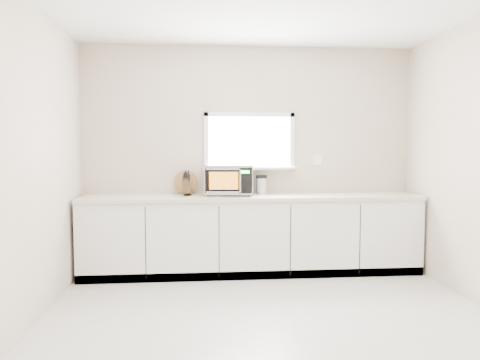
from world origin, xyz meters
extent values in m
plane|color=beige|center=(0.00, 0.00, 0.00)|extent=(4.00, 4.00, 0.00)
cube|color=beige|center=(0.00, 2.00, 1.35)|extent=(4.00, 0.02, 2.70)
cube|color=white|center=(0.00, 1.99, 1.55)|extent=(1.00, 0.02, 0.60)
cube|color=white|center=(0.00, 1.92, 1.23)|extent=(1.12, 0.16, 0.03)
cube|color=white|center=(0.00, 1.97, 1.88)|extent=(1.10, 0.04, 0.05)
cube|color=white|center=(0.00, 1.97, 1.23)|extent=(1.10, 0.04, 0.05)
cube|color=white|center=(-0.53, 1.97, 1.55)|extent=(0.05, 0.04, 0.70)
cube|color=white|center=(0.53, 1.97, 1.55)|extent=(0.05, 0.04, 0.70)
cube|color=white|center=(0.85, 1.99, 1.32)|extent=(0.12, 0.01, 0.12)
cube|color=white|center=(0.00, 1.70, 0.44)|extent=(3.92, 0.60, 0.88)
cube|color=beige|center=(0.00, 1.69, 0.90)|extent=(3.92, 0.64, 0.04)
cylinder|color=black|center=(-0.51, 1.65, 0.93)|extent=(0.03, 0.03, 0.02)
cylinder|color=black|center=(-0.48, 1.98, 0.93)|extent=(0.03, 0.03, 0.02)
cylinder|color=black|center=(-0.04, 1.61, 0.93)|extent=(0.03, 0.03, 0.02)
cylinder|color=black|center=(-0.01, 1.94, 0.93)|extent=(0.03, 0.03, 0.02)
cube|color=#B9BCC1|center=(-0.26, 1.79, 1.10)|extent=(0.59, 0.47, 0.33)
cube|color=black|center=(-0.28, 1.58, 1.10)|extent=(0.53, 0.06, 0.29)
cube|color=#FFA226|center=(-0.34, 1.58, 1.10)|extent=(0.33, 0.04, 0.20)
cylinder|color=silver|center=(-0.15, 1.54, 1.10)|extent=(0.02, 0.02, 0.26)
cube|color=black|center=(-0.09, 1.56, 1.10)|extent=(0.13, 0.02, 0.29)
cube|color=#19FF33|center=(-0.09, 1.55, 1.20)|extent=(0.09, 0.01, 0.03)
cube|color=silver|center=(-0.26, 1.79, 1.27)|extent=(0.59, 0.47, 0.01)
cube|color=#49331A|center=(-0.75, 1.75, 1.04)|extent=(0.12, 0.22, 0.25)
cube|color=black|center=(-0.79, 1.71, 1.14)|extent=(0.02, 0.04, 0.09)
cube|color=black|center=(-0.76, 1.70, 1.15)|extent=(0.02, 0.04, 0.09)
cube|color=black|center=(-0.73, 1.70, 1.13)|extent=(0.02, 0.04, 0.09)
cube|color=black|center=(-0.77, 1.70, 1.17)|extent=(0.02, 0.04, 0.09)
cube|color=black|center=(-0.74, 1.70, 1.17)|extent=(0.02, 0.04, 0.09)
cylinder|color=olive|center=(-0.77, 1.94, 1.06)|extent=(0.28, 0.07, 0.28)
cylinder|color=#B9BCC1|center=(0.14, 1.87, 1.01)|extent=(0.17, 0.17, 0.19)
cylinder|color=black|center=(0.14, 1.87, 1.13)|extent=(0.16, 0.16, 0.04)
camera|label=1|loc=(-0.64, -3.69, 1.49)|focal=35.00mm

